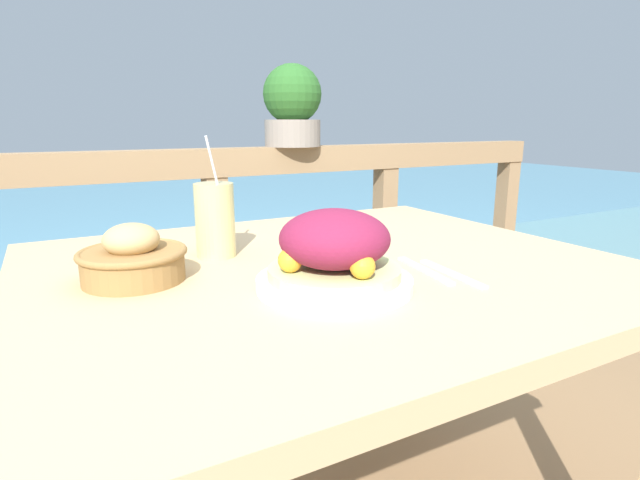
{
  "coord_description": "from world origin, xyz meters",
  "views": [
    {
      "loc": [
        -0.47,
        -0.83,
        1.04
      ],
      "look_at": [
        -0.04,
        -0.04,
        0.83
      ],
      "focal_mm": 28.0,
      "sensor_mm": 36.0,
      "label": 1
    }
  ],
  "objects_px": {
    "bread_basket": "(133,258)",
    "potted_plant": "(292,106)",
    "drink_glass": "(215,220)",
    "salad_plate": "(334,255)"
  },
  "relations": [
    {
      "from": "drink_glass",
      "to": "potted_plant",
      "type": "relative_size",
      "value": 0.91
    },
    {
      "from": "salad_plate",
      "to": "potted_plant",
      "type": "height_order",
      "value": "potted_plant"
    },
    {
      "from": "bread_basket",
      "to": "potted_plant",
      "type": "bearing_deg",
      "value": 47.18
    },
    {
      "from": "bread_basket",
      "to": "potted_plant",
      "type": "relative_size",
      "value": 0.68
    },
    {
      "from": "bread_basket",
      "to": "potted_plant",
      "type": "distance_m",
      "value": 0.98
    },
    {
      "from": "salad_plate",
      "to": "drink_glass",
      "type": "distance_m",
      "value": 0.32
    },
    {
      "from": "bread_basket",
      "to": "salad_plate",
      "type": "bearing_deg",
      "value": -35.11
    },
    {
      "from": "drink_glass",
      "to": "bread_basket",
      "type": "bearing_deg",
      "value": -151.86
    },
    {
      "from": "salad_plate",
      "to": "potted_plant",
      "type": "bearing_deg",
      "value": 68.57
    },
    {
      "from": "potted_plant",
      "to": "drink_glass",
      "type": "bearing_deg",
      "value": -127.82
    }
  ]
}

